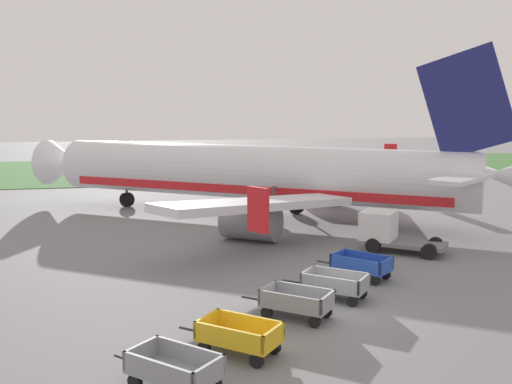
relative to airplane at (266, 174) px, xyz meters
name	(u,v)px	position (x,y,z in m)	size (l,w,h in m)	color
ground_plane	(328,308)	(-1.40, -18.24, -3.05)	(220.00, 220.00, 0.00)	slate
grass_strip	(200,169)	(-1.40, 31.84, -3.02)	(220.00, 28.00, 0.06)	#3D7033
airplane	(266,174)	(0.00, 0.00, 0.00)	(33.02, 28.27, 11.34)	silver
baggage_cart_nearest	(174,369)	(-7.60, -23.71, -2.45)	(3.07, 3.00, 1.07)	gray
baggage_cart_second_in_row	(239,336)	(-5.48, -21.76, -2.45)	(3.19, 2.86, 1.07)	gold
baggage_cart_third_in_row	(296,302)	(-2.89, -19.04, -2.45)	(3.22, 2.81, 1.07)	gray
baggage_cart_fourth_in_row	(335,284)	(-0.82, -17.25, -2.45)	(3.22, 2.82, 1.07)	gray
baggage_cart_far_end	(361,265)	(1.24, -14.81, -2.45)	(2.92, 3.13, 1.07)	#234CB2
service_truck_beside_carts	(387,230)	(4.48, -10.22, -1.95)	(4.62, 4.19, 2.10)	slate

